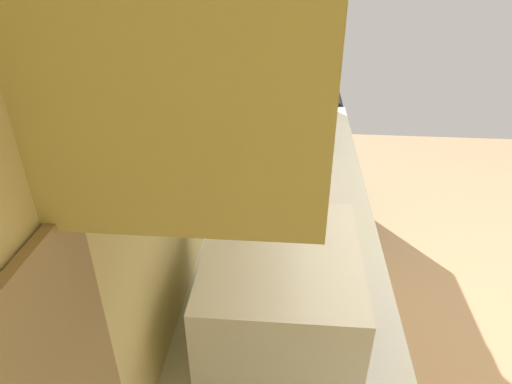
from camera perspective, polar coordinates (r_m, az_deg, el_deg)
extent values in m
plane|color=tan|center=(2.72, 28.94, -18.88)|extent=(5.91, 5.91, 0.00)
cube|color=#DEC77D|center=(1.75, -7.58, 9.27)|extent=(3.81, 0.12, 2.55)
cube|color=#D8C76E|center=(1.91, 3.64, -18.62)|extent=(2.98, 0.62, 0.91)
cube|color=silver|center=(1.59, 4.18, -7.57)|extent=(3.01, 0.65, 0.02)
cube|color=#332819|center=(2.09, 12.77, -14.36)|extent=(0.01, 0.01, 0.84)
cube|color=#332819|center=(2.41, 11.64, -7.24)|extent=(0.01, 0.01, 0.84)
cube|color=#332819|center=(2.75, 10.81, -1.86)|extent=(0.01, 0.01, 0.84)
cube|color=black|center=(3.38, 4.54, 5.12)|extent=(0.60, 0.63, 0.93)
cube|color=black|center=(3.41, 9.92, 4.16)|extent=(0.47, 0.01, 0.51)
cube|color=black|center=(3.20, 4.88, 12.83)|extent=(0.57, 0.60, 0.02)
cube|color=black|center=(3.19, -0.53, 14.37)|extent=(0.57, 0.04, 0.18)
cylinder|color=#38383D|center=(3.08, 7.04, 12.26)|extent=(0.11, 0.11, 0.01)
cylinder|color=#38383D|center=(3.33, 6.93, 13.65)|extent=(0.11, 0.11, 0.01)
cylinder|color=#38383D|center=(3.08, 2.71, 12.45)|extent=(0.11, 0.11, 0.01)
cylinder|color=#38383D|center=(3.33, 2.90, 13.82)|extent=(0.11, 0.11, 0.01)
cube|color=white|center=(1.21, 3.14, -12.69)|extent=(0.47, 0.39, 0.28)
cube|color=black|center=(1.20, 12.96, -14.31)|extent=(0.29, 0.01, 0.19)
cube|color=#2D2D33|center=(1.37, 11.87, -7.65)|extent=(0.09, 0.01, 0.19)
cylinder|color=#D84C47|center=(1.86, 7.16, -0.60)|extent=(0.14, 0.14, 0.04)
cylinder|color=#C74741|center=(1.85, 7.18, -0.32)|extent=(0.11, 0.11, 0.02)
cylinder|color=black|center=(2.35, 6.86, 7.47)|extent=(0.15, 0.15, 0.13)
cylinder|color=black|center=(2.32, 6.97, 9.16)|extent=(0.04, 0.04, 0.02)
cylinder|color=black|center=(2.42, 6.85, 8.76)|extent=(0.09, 0.02, 0.05)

